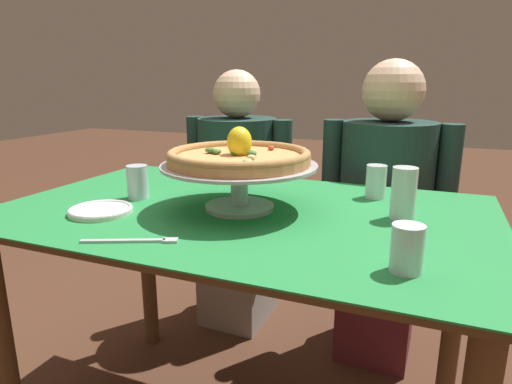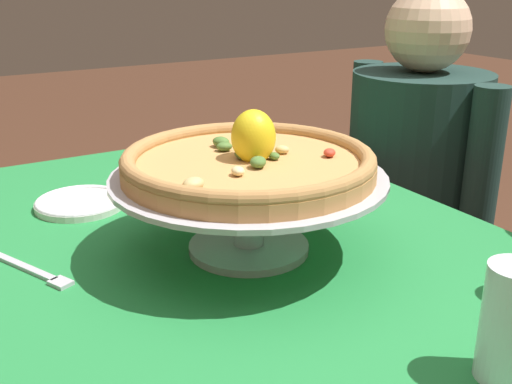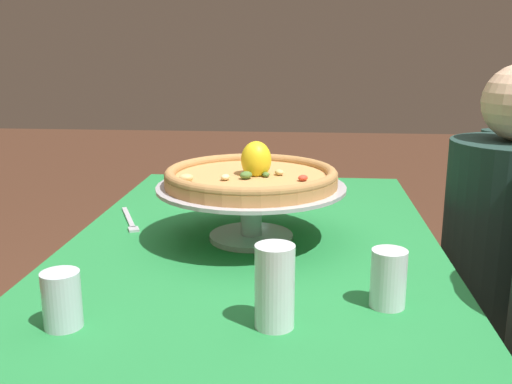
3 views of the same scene
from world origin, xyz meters
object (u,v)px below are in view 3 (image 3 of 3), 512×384
(water_glass_side_left, at_px, (258,187))
(side_plate, at_px, (201,198))
(water_glass_front_right, at_px, (62,303))
(diner_left, at_px, (503,280))
(pizza_stand, at_px, (251,200))
(dinner_fork, at_px, (130,220))
(water_glass_side_right, at_px, (275,291))
(pizza, at_px, (251,176))
(water_glass_back_right, at_px, (388,282))

(water_glass_side_left, distance_m, side_plate, 0.17)
(water_glass_front_right, distance_m, side_plate, 0.79)
(diner_left, bearing_deg, pizza_stand, -65.02)
(dinner_fork, bearing_deg, pizza_stand, 71.09)
(water_glass_side_left, distance_m, water_glass_side_right, 0.76)
(pizza_stand, height_order, diner_left, diner_left)
(water_glass_side_right, relative_size, side_plate, 0.81)
(pizza_stand, xyz_separation_m, pizza, (-0.00, 0.00, 0.06))
(water_glass_back_right, distance_m, side_plate, 0.79)
(water_glass_side_left, xyz_separation_m, water_glass_front_right, (0.78, -0.24, -0.00))
(dinner_fork, xyz_separation_m, diner_left, (-0.21, 1.00, -0.21))
(diner_left, bearing_deg, water_glass_side_left, -91.12)
(water_glass_side_left, bearing_deg, dinner_fork, -54.32)
(water_glass_front_right, bearing_deg, diner_left, 129.59)
(pizza_stand, height_order, pizza, pizza)
(side_plate, distance_m, dinner_fork, 0.26)
(water_glass_back_right, relative_size, side_plate, 0.60)
(water_glass_front_right, relative_size, dinner_fork, 0.45)
(water_glass_side_left, xyz_separation_m, side_plate, (0.00, -0.16, -0.03))
(water_glass_back_right, relative_size, water_glass_front_right, 1.09)
(water_glass_side_right, height_order, side_plate, water_glass_side_right)
(diner_left, bearing_deg, water_glass_side_right, -39.06)
(water_glass_back_right, distance_m, diner_left, 0.81)
(water_glass_side_left, height_order, side_plate, water_glass_side_left)
(pizza_stand, relative_size, diner_left, 0.37)
(water_glass_front_right, xyz_separation_m, side_plate, (-0.78, 0.08, -0.03))
(water_glass_side_left, height_order, water_glass_side_right, water_glass_side_right)
(dinner_fork, bearing_deg, pizza, 71.13)
(water_glass_side_left, xyz_separation_m, water_glass_back_right, (0.66, 0.28, 0.00))
(water_glass_back_right, relative_size, dinner_fork, 0.50)
(side_plate, distance_m, diner_left, 0.88)
(water_glass_side_left, bearing_deg, water_glass_side_right, 6.88)
(water_glass_front_right, xyz_separation_m, dinner_fork, (-0.56, -0.07, -0.04))
(water_glass_side_left, relative_size, water_glass_back_right, 1.00)
(water_glass_side_right, relative_size, dinner_fork, 0.67)
(pizza, height_order, water_glass_side_left, pizza)
(water_glass_back_right, xyz_separation_m, dinner_fork, (-0.44, -0.58, -0.04))
(water_glass_side_left, relative_size, side_plate, 0.60)
(pizza_stand, relative_size, side_plate, 2.55)
(pizza_stand, distance_m, water_glass_back_right, 0.43)
(pizza, bearing_deg, water_glass_side_right, 10.39)
(water_glass_side_right, distance_m, water_glass_front_right, 0.33)
(water_glass_side_right, distance_m, water_glass_back_right, 0.21)
(water_glass_back_right, height_order, dinner_fork, water_glass_back_right)
(pizza, height_order, dinner_fork, pizza)
(pizza, bearing_deg, dinner_fork, -108.87)
(dinner_fork, bearing_deg, water_glass_front_right, 6.64)
(water_glass_back_right, distance_m, water_glass_front_right, 0.53)
(pizza, bearing_deg, pizza_stand, -75.55)
(pizza_stand, xyz_separation_m, dinner_fork, (-0.11, -0.32, -0.09))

